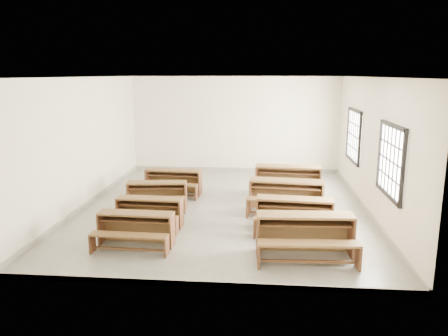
# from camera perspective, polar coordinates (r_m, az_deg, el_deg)

# --- Properties ---
(room) EXTENTS (8.50, 8.50, 3.20)m
(room) POSITION_cam_1_polar(r_m,az_deg,el_deg) (10.57, 0.49, 6.06)
(room) COLOR gray
(room) RESTS_ON ground
(desk_set_0) EXTENTS (1.49, 0.81, 0.66)m
(desk_set_0) POSITION_cam_1_polar(r_m,az_deg,el_deg) (8.66, -11.48, -7.54)
(desk_set_0) COLOR brown
(desk_set_0) RESTS_ON ground
(desk_set_1) EXTENTS (1.47, 0.81, 0.65)m
(desk_set_1) POSITION_cam_1_polar(r_m,az_deg,el_deg) (9.65, -9.75, -5.46)
(desk_set_1) COLOR brown
(desk_set_1) RESTS_ON ground
(desk_set_2) EXTENTS (1.54, 0.92, 0.66)m
(desk_set_2) POSITION_cam_1_polar(r_m,az_deg,el_deg) (10.96, -8.78, -3.24)
(desk_set_2) COLOR brown
(desk_set_2) RESTS_ON ground
(desk_set_3) EXTENTS (1.59, 0.91, 0.69)m
(desk_set_3) POSITION_cam_1_polar(r_m,az_deg,el_deg) (12.13, -6.67, -1.57)
(desk_set_3) COLOR brown
(desk_set_3) RESTS_ON ground
(desk_set_4) EXTENTS (1.79, 0.98, 0.79)m
(desk_set_4) POSITION_cam_1_polar(r_m,az_deg,el_deg) (8.13, 10.53, -8.26)
(desk_set_4) COLOR brown
(desk_set_4) RESTS_ON ground
(desk_set_5) EXTENTS (1.67, 0.96, 0.72)m
(desk_set_5) POSITION_cam_1_polar(r_m,az_deg,el_deg) (9.32, 9.18, -5.77)
(desk_set_5) COLOR brown
(desk_set_5) RESTS_ON ground
(desk_set_6) EXTENTS (1.84, 1.08, 0.79)m
(desk_set_6) POSITION_cam_1_polar(r_m,az_deg,el_deg) (10.56, 8.11, -3.36)
(desk_set_6) COLOR brown
(desk_set_6) RESTS_ON ground
(desk_set_7) EXTENTS (1.85, 1.07, 0.80)m
(desk_set_7) POSITION_cam_1_polar(r_m,az_deg,el_deg) (12.12, 8.35, -1.33)
(desk_set_7) COLOR brown
(desk_set_7) RESTS_ON ground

